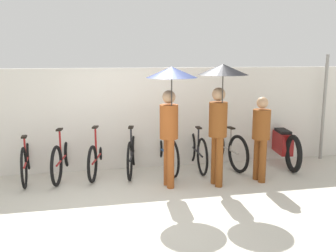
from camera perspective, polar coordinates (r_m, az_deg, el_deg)
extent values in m
plane|color=beige|center=(5.97, -3.40, -11.90)|extent=(30.00, 30.00, 0.00)
cube|color=silver|center=(7.66, -5.87, 1.11)|extent=(13.21, 0.12, 2.05)
torus|color=black|center=(8.02, -20.37, -3.90)|extent=(0.08, 0.73, 0.73)
torus|color=black|center=(7.02, -21.09, -5.97)|extent=(0.08, 0.73, 0.73)
cylinder|color=maroon|center=(7.52, -20.71, -4.86)|extent=(0.09, 1.04, 0.04)
cylinder|color=maroon|center=(7.29, -20.96, -3.46)|extent=(0.04, 0.04, 0.47)
cube|color=black|center=(7.24, -21.09, -1.54)|extent=(0.10, 0.20, 0.03)
cylinder|color=maroon|center=(7.95, -20.53, -1.51)|extent=(0.04, 0.04, 0.68)
cylinder|color=maroon|center=(7.89, -20.69, 0.91)|extent=(0.44, 0.05, 0.03)
torus|color=black|center=(7.96, -14.83, -3.70)|extent=(0.18, 0.73, 0.73)
torus|color=black|center=(6.96, -16.61, -5.84)|extent=(0.18, 0.73, 0.73)
cylinder|color=maroon|center=(7.46, -15.66, -4.70)|extent=(0.21, 1.05, 0.04)
cylinder|color=maroon|center=(7.21, -16.09, -2.88)|extent=(0.04, 0.04, 0.58)
cube|color=black|center=(7.15, -16.22, -0.52)|extent=(0.12, 0.21, 0.03)
cylinder|color=maroon|center=(7.89, -14.93, -1.54)|extent=(0.04, 0.04, 0.61)
cylinder|color=maroon|center=(7.83, -15.04, 0.65)|extent=(0.44, 0.10, 0.03)
torus|color=black|center=(8.00, -9.81, -3.57)|extent=(0.21, 0.68, 0.69)
torus|color=black|center=(6.99, -11.44, -5.71)|extent=(0.21, 0.68, 0.69)
cylinder|color=maroon|center=(7.50, -10.57, -4.57)|extent=(0.28, 1.05, 0.04)
cylinder|color=maroon|center=(7.24, -10.94, -2.64)|extent=(0.04, 0.04, 0.61)
cube|color=black|center=(7.18, -11.03, -0.17)|extent=(0.13, 0.22, 0.03)
cylinder|color=maroon|center=(7.92, -9.89, -0.94)|extent=(0.04, 0.04, 0.75)
cylinder|color=maroon|center=(7.86, -9.98, 1.74)|extent=(0.43, 0.13, 0.03)
torus|color=black|center=(7.92, -5.14, -3.44)|extent=(0.20, 0.72, 0.73)
torus|color=black|center=(7.01, -5.84, -5.34)|extent=(0.20, 0.72, 0.73)
cylinder|color=black|center=(7.46, -5.47, -4.33)|extent=(0.24, 0.94, 0.04)
cylinder|color=black|center=(7.23, -5.63, -2.51)|extent=(0.04, 0.04, 0.57)
cube|color=black|center=(7.17, -5.68, -0.18)|extent=(0.13, 0.21, 0.03)
cylinder|color=black|center=(7.85, -5.18, -1.22)|extent=(0.04, 0.04, 0.63)
cylinder|color=black|center=(7.80, -5.21, 1.04)|extent=(0.44, 0.12, 0.03)
torus|color=black|center=(8.13, -1.70, -2.98)|extent=(0.11, 0.75, 0.75)
torus|color=black|center=(7.13, 0.70, -4.93)|extent=(0.11, 0.75, 0.75)
cylinder|color=#19478C|center=(7.63, -0.58, -3.89)|extent=(0.14, 1.08, 0.04)
cylinder|color=#19478C|center=(7.39, -0.16, -2.25)|extent=(0.04, 0.04, 0.53)
cube|color=black|center=(7.33, -0.16, -0.11)|extent=(0.11, 0.21, 0.03)
cylinder|color=#19478C|center=(8.06, -1.72, -0.50)|extent=(0.04, 0.04, 0.72)
cylinder|color=#19478C|center=(7.99, -1.73, 2.02)|extent=(0.44, 0.07, 0.03)
torus|color=black|center=(8.18, 3.49, -2.95)|extent=(0.08, 0.74, 0.74)
torus|color=black|center=(7.28, 5.25, -4.69)|extent=(0.08, 0.74, 0.74)
cylinder|color=black|center=(7.73, 4.32, -3.77)|extent=(0.08, 0.96, 0.04)
cylinder|color=black|center=(7.51, 4.66, -2.24)|extent=(0.04, 0.04, 0.50)
cube|color=black|center=(7.46, 4.69, -0.25)|extent=(0.10, 0.20, 0.03)
cylinder|color=black|center=(8.11, 3.52, -0.56)|extent=(0.04, 0.04, 0.69)
cylinder|color=black|center=(8.05, 3.55, 1.86)|extent=(0.44, 0.05, 0.03)
torus|color=black|center=(8.36, 7.27, -2.64)|extent=(0.17, 0.76, 0.76)
torus|color=black|center=(7.54, 10.66, -4.20)|extent=(0.17, 0.76, 0.76)
cylinder|color=#A59E93|center=(7.95, 8.88, -3.39)|extent=(0.17, 0.96, 0.04)
cylinder|color=#A59E93|center=(7.75, 9.53, -2.04)|extent=(0.04, 0.04, 0.45)
cube|color=black|center=(7.70, 9.58, -0.29)|extent=(0.12, 0.21, 0.03)
cylinder|color=#A59E93|center=(8.29, 7.33, -0.27)|extent=(0.04, 0.04, 0.70)
cylinder|color=#A59E93|center=(8.23, 7.39, 2.14)|extent=(0.44, 0.09, 0.03)
cylinder|color=#9E4C1E|center=(6.70, -0.11, -5.40)|extent=(0.13, 0.13, 0.87)
cylinder|color=#9E4C1E|center=(6.54, 0.39, -5.81)|extent=(0.13, 0.13, 0.87)
cylinder|color=#9E4C1E|center=(6.45, 0.14, 0.66)|extent=(0.32, 0.32, 0.59)
sphere|color=tan|center=(6.39, 0.14, 4.46)|extent=(0.23, 0.23, 0.23)
cylinder|color=#332D28|center=(6.26, 0.56, 4.04)|extent=(0.02, 0.02, 0.73)
cone|color=#19234C|center=(6.23, 0.57, 8.20)|extent=(0.86, 0.86, 0.18)
cylinder|color=brown|center=(6.81, 7.14, -5.12)|extent=(0.13, 0.13, 0.89)
cylinder|color=brown|center=(6.66, 7.82, -5.51)|extent=(0.13, 0.13, 0.89)
cylinder|color=brown|center=(6.57, 7.63, 1.00)|extent=(0.32, 0.32, 0.61)
sphere|color=tan|center=(6.51, 7.73, 4.82)|extent=(0.23, 0.23, 0.23)
cylinder|color=#332D28|center=(6.39, 8.29, 4.39)|extent=(0.02, 0.02, 0.74)
cone|color=black|center=(6.36, 8.40, 8.52)|extent=(0.84, 0.84, 0.18)
cylinder|color=brown|center=(7.19, 13.40, -4.88)|extent=(0.13, 0.13, 0.80)
cylinder|color=brown|center=(7.05, 14.22, -5.24)|extent=(0.13, 0.13, 0.80)
cylinder|color=brown|center=(6.97, 14.05, 0.25)|extent=(0.32, 0.32, 0.54)
sphere|color=tan|center=(6.91, 14.19, 3.47)|extent=(0.21, 0.21, 0.21)
torus|color=black|center=(9.01, 15.63, -2.00)|extent=(0.22, 0.76, 0.76)
torus|color=black|center=(7.84, 18.54, -4.02)|extent=(0.22, 0.76, 0.76)
cube|color=maroon|center=(8.40, 17.01, -2.41)|extent=(0.35, 0.73, 0.44)
cube|color=black|center=(8.35, 17.10, -0.74)|extent=(0.30, 0.52, 0.06)
cylinder|color=#B2B2B7|center=(8.91, 15.80, 1.45)|extent=(0.58, 0.13, 0.03)
cylinder|color=gray|center=(8.95, 22.65, 2.58)|extent=(0.07, 0.07, 2.32)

